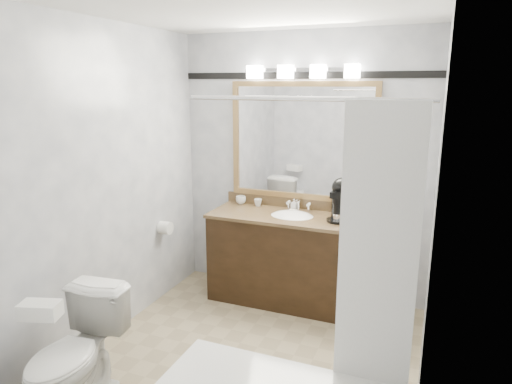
% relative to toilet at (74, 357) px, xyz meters
% --- Properties ---
extents(room, '(2.42, 2.62, 2.52)m').
position_rel_toilet_xyz_m(room, '(0.80, 0.92, 0.88)').
color(room, tan).
rests_on(room, ground).
extents(vanity, '(1.53, 0.58, 0.97)m').
position_rel_toilet_xyz_m(vanity, '(0.80, 1.93, 0.07)').
color(vanity, black).
rests_on(vanity, ground).
extents(mirror, '(1.40, 0.04, 1.10)m').
position_rel_toilet_xyz_m(mirror, '(0.80, 2.20, 1.13)').
color(mirror, '#A9814C').
rests_on(mirror, room).
extents(vanity_light_bar, '(1.02, 0.14, 0.12)m').
position_rel_toilet_xyz_m(vanity_light_bar, '(0.80, 2.14, 1.76)').
color(vanity_light_bar, silver).
rests_on(vanity_light_bar, room).
extents(accent_stripe, '(2.40, 0.01, 0.06)m').
position_rel_toilet_xyz_m(accent_stripe, '(0.80, 2.21, 1.73)').
color(accent_stripe, black).
rests_on(accent_stripe, room).
extents(tp_roll, '(0.11, 0.12, 0.12)m').
position_rel_toilet_xyz_m(tp_roll, '(-0.34, 1.58, 0.33)').
color(tp_roll, white).
rests_on(tp_roll, room).
extents(toilet, '(0.49, 0.77, 0.75)m').
position_rel_toilet_xyz_m(toilet, '(0.00, 0.00, 0.00)').
color(toilet, white).
rests_on(toilet, ground).
extents(tissue_box, '(0.24, 0.18, 0.09)m').
position_rel_toilet_xyz_m(tissue_box, '(0.00, -0.20, 0.42)').
color(tissue_box, white).
rests_on(tissue_box, toilet).
extents(coffee_maker, '(0.20, 0.25, 0.38)m').
position_rel_toilet_xyz_m(coffee_maker, '(1.23, 1.95, 0.67)').
color(coffee_maker, black).
rests_on(coffee_maker, vanity).
extents(cup_left, '(0.10, 0.10, 0.08)m').
position_rel_toilet_xyz_m(cup_left, '(0.20, 2.14, 0.52)').
color(cup_left, white).
rests_on(cup_left, vanity).
extents(cup_right, '(0.10, 0.10, 0.07)m').
position_rel_toilet_xyz_m(cup_right, '(0.39, 2.13, 0.51)').
color(cup_right, white).
rests_on(cup_right, vanity).
extents(soap_bottle_a, '(0.06, 0.06, 0.11)m').
position_rel_toilet_xyz_m(soap_bottle_a, '(0.76, 2.11, 0.53)').
color(soap_bottle_a, white).
rests_on(soap_bottle_a, vanity).
extents(soap_bar, '(0.08, 0.05, 0.02)m').
position_rel_toilet_xyz_m(soap_bar, '(0.77, 2.05, 0.49)').
color(soap_bar, beige).
rests_on(soap_bar, vanity).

